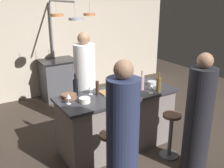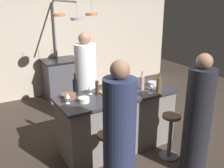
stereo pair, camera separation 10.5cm
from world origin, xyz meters
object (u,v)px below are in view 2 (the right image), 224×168
at_px(pepper_mill, 97,88).
at_px(chef, 86,86).
at_px(wine_bottle_rose, 142,83).
at_px(wine_bottle_amber, 159,85).
at_px(wine_bottle_green, 121,81).
at_px(wine_glass_near_right_guest, 90,87).
at_px(wine_bottle_dark, 75,86).
at_px(guest_right, 197,120).
at_px(cutting_board, 110,92).
at_px(wine_glass_near_left_guest, 151,87).
at_px(mixing_bowl_ceramic, 84,100).
at_px(bar_stool_left, 108,155).
at_px(bar_stool_right, 170,134).
at_px(mixing_bowl_wooden, 69,96).
at_px(guest_left, 119,141).
at_px(stove_range, 62,78).
at_px(mixing_bowl_steel, 153,84).
at_px(wine_glass_by_chef, 67,96).

bearing_deg(pepper_mill, chef, 77.70).
relative_size(pepper_mill, wine_bottle_rose, 0.70).
xyz_separation_m(wine_bottle_amber, wine_bottle_green, (-0.39, 0.42, -0.00)).
distance_m(pepper_mill, wine_glass_near_right_guest, 0.10).
bearing_deg(wine_bottle_dark, wine_glass_near_right_guest, -25.75).
xyz_separation_m(guest_right, wine_bottle_dark, (-1.13, 1.27, 0.27)).
distance_m(chef, pepper_mill, 0.78).
relative_size(cutting_board, wine_glass_near_left_guest, 2.19).
bearing_deg(mixing_bowl_ceramic, wine_bottle_amber, -10.43).
height_order(bar_stool_left, bar_stool_right, same).
xyz_separation_m(wine_bottle_green, mixing_bowl_wooden, (-0.85, 0.04, -0.08)).
relative_size(bar_stool_left, guest_right, 0.42).
bearing_deg(wine_glass_near_right_guest, mixing_bowl_ceramic, -132.80).
xyz_separation_m(guest_left, wine_bottle_dark, (0.01, 1.23, 0.25)).
relative_size(stove_range, chef, 0.52).
distance_m(guest_left, mixing_bowl_ceramic, 0.92).
bearing_deg(pepper_mill, wine_bottle_rose, -12.86).
bearing_deg(bar_stool_right, wine_bottle_rose, 101.81).
relative_size(guest_left, wine_bottle_rose, 5.63).
height_order(guest_right, wine_bottle_rose, guest_right).
height_order(guest_right, mixing_bowl_steel, guest_right).
relative_size(bar_stool_left, wine_bottle_amber, 2.26).
xyz_separation_m(chef, wine_bottle_dark, (-0.43, -0.57, 0.23)).
height_order(cutting_board, mixing_bowl_ceramic, mixing_bowl_ceramic).
xyz_separation_m(wine_glass_by_chef, mixing_bowl_ceramic, (0.20, -0.07, -0.07)).
xyz_separation_m(wine_bottle_green, wine_glass_by_chef, (-0.93, -0.15, -0.01)).
bearing_deg(wine_bottle_dark, bar_stool_left, -87.48).
height_order(guest_left, mixing_bowl_wooden, guest_left).
bearing_deg(bar_stool_right, pepper_mill, 138.15).
distance_m(cutting_board, wine_bottle_green, 0.26).
relative_size(wine_bottle_dark, wine_glass_near_left_guest, 2.20).
xyz_separation_m(pepper_mill, wine_bottle_amber, (0.84, -0.36, 0.01)).
height_order(guest_right, wine_bottle_dark, guest_right).
height_order(chef, wine_glass_near_left_guest, chef).
distance_m(stove_range, mixing_bowl_ceramic, 2.62).
bearing_deg(pepper_mill, wine_bottle_amber, -23.38).
bearing_deg(wine_bottle_dark, wine_bottle_amber, -25.35).
distance_m(chef, wine_bottle_green, 0.77).
bearing_deg(wine_bottle_rose, cutting_board, 161.70).
relative_size(chef, bar_stool_right, 2.51).
relative_size(wine_bottle_dark, wine_bottle_rose, 1.08).
xyz_separation_m(bar_stool_right, mixing_bowl_steel, (0.15, 0.64, 0.56)).
distance_m(guest_left, wine_glass_near_left_guest, 1.22).
height_order(wine_bottle_amber, wine_glass_near_left_guest, wine_bottle_amber).
bearing_deg(wine_bottle_green, wine_bottle_rose, -42.30).
bearing_deg(wine_bottle_green, wine_glass_by_chef, -171.15).
relative_size(wine_glass_near_left_guest, wine_glass_near_right_guest, 1.00).
xyz_separation_m(guest_left, pepper_mill, (0.28, 1.07, 0.23)).
relative_size(bar_stool_left, pepper_mill, 3.24).
distance_m(guest_right, pepper_mill, 1.43).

